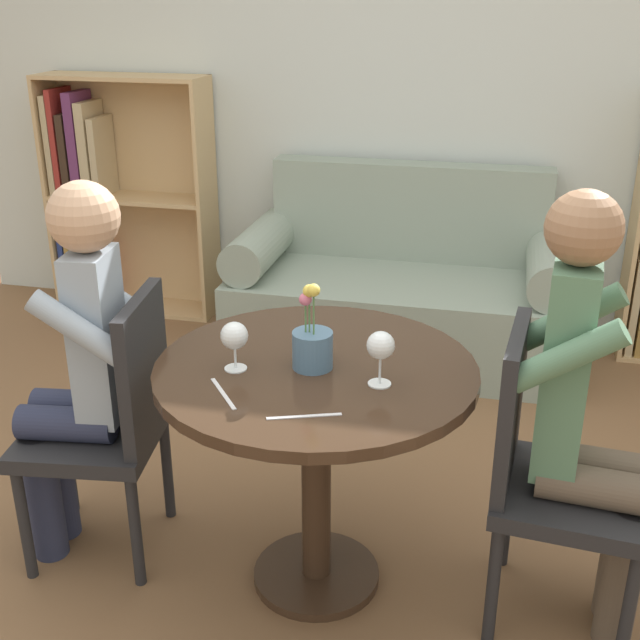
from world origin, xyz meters
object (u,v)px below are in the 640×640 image
couch (400,293)px  chair_right (547,469)px  wine_glass_left (234,337)px  wine_glass_right (381,347)px  flower_vase (312,345)px  person_right (588,417)px  bookshelf_left (111,195)px  person_left (78,366)px  chair_left (112,417)px

couch → chair_right: size_ratio=1.84×
wine_glass_left → wine_glass_right: bearing=0.0°
wine_glass_right → flower_vase: size_ratio=0.60×
person_right → wine_glass_right: 0.59m
chair_right → wine_glass_left: size_ratio=6.34×
bookshelf_left → chair_right: (2.37, -2.05, -0.17)m
wine_glass_left → flower_vase: flower_vase is taller
wine_glass_right → wine_glass_left: bearing=-180.0°
wine_glass_right → person_right: bearing=8.8°
wine_glass_right → couch: bearing=95.9°
bookshelf_left → wine_glass_left: 2.62m
person_left → chair_left: bearing=95.3°
wine_glass_right → flower_vase: bearing=163.3°
person_left → person_right: size_ratio=0.97×
chair_right → wine_glass_right: size_ratio=5.82×
chair_left → person_right: 1.43m
bookshelf_left → person_left: size_ratio=1.06×
chair_left → chair_right: same height
chair_left → wine_glass_left: bearing=71.4°
bookshelf_left → flower_vase: size_ratio=5.17×
bookshelf_left → chair_right: bookshelf_left is taller
chair_left → flower_vase: (0.66, -0.02, 0.33)m
chair_left → flower_vase: size_ratio=3.52×
person_left → person_right: person_right is taller
chair_right → person_right: bearing=-93.4°
flower_vase → couch: bearing=89.8°
person_left → flower_vase: (0.75, -0.00, 0.15)m
bookshelf_left → chair_right: size_ratio=1.47×
wine_glass_right → flower_vase: (-0.20, 0.06, -0.04)m
bookshelf_left → chair_left: bearing=-63.4°
person_right → wine_glass_right: bearing=103.8°
couch → wine_glass_right: (0.20, -1.88, 0.55)m
bookshelf_left → person_right: (2.45, -2.06, 0.02)m
couch → wine_glass_left: 1.97m
couch → chair_left: (-0.67, -1.80, 0.18)m
chair_left → wine_glass_right: bearing=76.5°
bookshelf_left → couch: bearing=-9.0°
couch → wine_glass_left: couch is taller
person_left → flower_vase: bearing=81.8°
chair_right → wine_glass_left: chair_right is taller
bookshelf_left → wine_glass_left: (1.49, -2.15, 0.19)m
wine_glass_left → flower_vase: (0.21, 0.06, -0.03)m
chair_left → wine_glass_left: (0.45, -0.09, 0.36)m
person_left → wine_glass_right: size_ratio=8.11×
bookshelf_left → person_right: size_ratio=1.02×
chair_left → person_left: bearing=-84.7°
wine_glass_right → bookshelf_left: bearing=131.4°
couch → person_left: person_left is taller
bookshelf_left → person_left: (0.95, -2.09, 0.01)m
chair_right → person_left: size_ratio=0.72×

